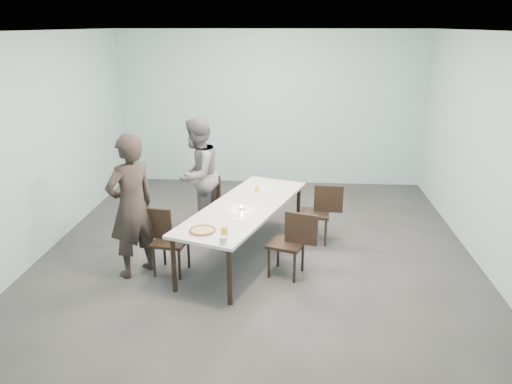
# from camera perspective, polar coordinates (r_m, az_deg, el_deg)

# --- Properties ---
(ground) EXTENTS (7.00, 7.00, 0.00)m
(ground) POSITION_cam_1_polar(r_m,az_deg,el_deg) (7.02, 0.09, -7.38)
(ground) COLOR #333335
(ground) RESTS_ON ground
(room_shell) EXTENTS (6.02, 7.02, 3.01)m
(room_shell) POSITION_cam_1_polar(r_m,az_deg,el_deg) (6.39, 0.10, 9.16)
(room_shell) COLOR #A6CFD1
(room_shell) RESTS_ON ground
(table) EXTENTS (1.70, 2.75, 0.75)m
(table) POSITION_cam_1_polar(r_m,az_deg,el_deg) (6.76, -1.35, -2.03)
(table) COLOR white
(table) RESTS_ON ground
(chair_near_left) EXTENTS (0.64, 0.47, 0.87)m
(chair_near_left) POSITION_cam_1_polar(r_m,az_deg,el_deg) (6.52, -10.41, -4.98)
(chair_near_left) COLOR black
(chair_near_left) RESTS_ON ground
(chair_far_left) EXTENTS (0.65, 0.57, 0.87)m
(chair_far_left) POSITION_cam_1_polar(r_m,az_deg,el_deg) (7.83, -4.70, -0.64)
(chair_far_left) COLOR black
(chair_far_left) RESTS_ON ground
(chair_near_right) EXTENTS (0.65, 0.53, 0.87)m
(chair_near_right) POSITION_cam_1_polar(r_m,az_deg,el_deg) (6.33, 4.19, -5.45)
(chair_near_right) COLOR black
(chair_near_right) RESTS_ON ground
(chair_far_right) EXTENTS (0.63, 0.45, 0.87)m
(chair_far_right) POSITION_cam_1_polar(r_m,az_deg,el_deg) (7.37, 7.38, -1.99)
(chair_far_right) COLOR black
(chair_far_right) RESTS_ON ground
(diner_near) EXTENTS (0.77, 0.80, 1.85)m
(diner_near) POSITION_cam_1_polar(r_m,az_deg,el_deg) (6.40, -14.04, -1.60)
(diner_near) COLOR black
(diner_near) RESTS_ON ground
(diner_far) EXTENTS (0.92, 1.03, 1.78)m
(diner_far) POSITION_cam_1_polar(r_m,az_deg,el_deg) (7.67, -6.71, 1.93)
(diner_far) COLOR slate
(diner_far) RESTS_ON ground
(pizza) EXTENTS (0.34, 0.34, 0.04)m
(pizza) POSITION_cam_1_polar(r_m,az_deg,el_deg) (5.93, -6.13, -4.41)
(pizza) COLOR white
(pizza) RESTS_ON table
(side_plate) EXTENTS (0.18, 0.18, 0.01)m
(side_plate) POSITION_cam_1_polar(r_m,az_deg,el_deg) (6.28, -1.84, -3.08)
(side_plate) COLOR white
(side_plate) RESTS_ON table
(beer_glass) EXTENTS (0.08, 0.08, 0.15)m
(beer_glass) POSITION_cam_1_polar(r_m,az_deg,el_deg) (5.69, -3.64, -4.73)
(beer_glass) COLOR gold
(beer_glass) RESTS_ON table
(water_tumbler) EXTENTS (0.08, 0.08, 0.09)m
(water_tumbler) POSITION_cam_1_polar(r_m,az_deg,el_deg) (5.58, -3.76, -5.56)
(water_tumbler) COLOR silver
(water_tumbler) RESTS_ON table
(tealight) EXTENTS (0.06, 0.06, 0.05)m
(tealight) POSITION_cam_1_polar(r_m,az_deg,el_deg) (6.60, -1.64, -1.83)
(tealight) COLOR silver
(tealight) RESTS_ON table
(amber_tumbler) EXTENTS (0.07, 0.07, 0.08)m
(amber_tumbler) POSITION_cam_1_polar(r_m,az_deg,el_deg) (7.30, 0.07, 0.36)
(amber_tumbler) COLOR gold
(amber_tumbler) RESTS_ON table
(menu) EXTENTS (0.36, 0.31, 0.01)m
(menu) POSITION_cam_1_polar(r_m,az_deg,el_deg) (7.43, 0.45, 0.41)
(menu) COLOR silver
(menu) RESTS_ON table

